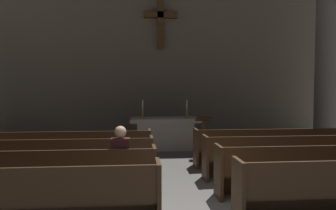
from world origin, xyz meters
TOP-DOWN VIEW (x-y plane):
  - pew_left_row_1 at (-2.56, -0.04)m, footprint 4.04×0.50m
  - pew_left_row_2 at (-2.56, 1.10)m, footprint 4.04×0.50m
  - pew_left_row_3 at (-2.56, 2.24)m, footprint 4.04×0.50m
  - pew_left_row_4 at (-2.56, 3.39)m, footprint 4.04×0.50m
  - pew_right_row_2 at (2.56, 1.10)m, footprint 4.04×0.50m
  - pew_right_row_3 at (2.56, 2.24)m, footprint 4.04×0.50m
  - pew_right_row_4 at (2.56, 3.39)m, footprint 4.04×0.50m
  - column_right_second at (5.52, 6.01)m, footprint 1.16×1.16m
  - altar at (0.00, 5.75)m, footprint 2.20×0.90m
  - candlestick_left at (-0.70, 5.75)m, footprint 0.16×0.16m
  - candlestick_right at (0.70, 5.75)m, footprint 0.16×0.16m
  - apse_with_cross at (0.00, 8.02)m, footprint 12.29×0.48m
  - lectern at (1.00, 4.55)m, footprint 0.44×0.36m
  - lone_worshipper at (-1.15, 1.14)m, footprint 0.32×0.43m

SIDE VIEW (x-z plane):
  - pew_left_row_1 at x=-2.56m, z-range 0.00..0.95m
  - pew_left_row_2 at x=-2.56m, z-range 0.00..0.95m
  - pew_left_row_3 at x=-2.56m, z-range 0.00..0.95m
  - pew_left_row_4 at x=-2.56m, z-range 0.00..0.95m
  - pew_right_row_2 at x=2.56m, z-range 0.00..0.95m
  - pew_right_row_3 at x=2.56m, z-range 0.00..0.95m
  - pew_right_row_4 at x=2.56m, z-range 0.00..0.95m
  - altar at x=0.00m, z-range 0.03..1.04m
  - lectern at x=1.00m, z-range -0.03..1.13m
  - lone_worshipper at x=-1.15m, z-range 0.03..1.35m
  - candlestick_left at x=-0.70m, z-range 0.90..1.48m
  - candlestick_right at x=0.70m, z-range 0.90..1.48m
  - column_right_second at x=5.52m, z-range -0.09..6.80m
  - apse_with_cross at x=0.00m, z-range 0.00..7.97m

